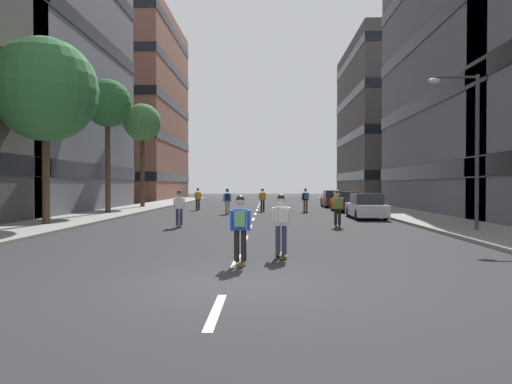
{
  "coord_description": "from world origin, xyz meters",
  "views": [
    {
      "loc": [
        0.84,
        -9.49,
        2.06
      ],
      "look_at": [
        0.0,
        24.62,
        1.5
      ],
      "focal_mm": 32.61,
      "sensor_mm": 36.0,
      "label": 1
    }
  ],
  "objects": [
    {
      "name": "streetlamp_right",
      "position": [
        9.24,
        10.15,
        4.14
      ],
      "size": [
        2.13,
        0.3,
        6.5
      ],
      "color": "#3F3F44",
      "rests_on": "sidewalk_right"
    },
    {
      "name": "street_tree_mid",
      "position": [
        -10.0,
        30.52,
        7.34
      ],
      "size": [
        3.22,
        3.22,
        8.91
      ],
      "color": "#4C3823",
      "rests_on": "sidewalk_left"
    },
    {
      "name": "building_left_far",
      "position": [
        -20.97,
        54.67,
        12.56
      ],
      "size": [
        18.09,
        21.72,
        24.94
      ],
      "color": "brown",
      "rests_on": "ground_plane"
    },
    {
      "name": "lane_markings",
      "position": [
        0.0,
        23.0,
        0.0
      ],
      "size": [
        0.16,
        52.2,
        0.01
      ],
      "color": "silver",
      "rests_on": "ground_plane"
    },
    {
      "name": "sidewalk_right",
      "position": [
        10.0,
        26.3,
        0.07
      ],
      "size": [
        3.96,
        64.3,
        0.14
      ],
      "primitive_type": "cube",
      "color": "gray",
      "rests_on": "ground_plane"
    },
    {
      "name": "parked_car_mid",
      "position": [
        6.82,
        18.73,
        0.7
      ],
      "size": [
        1.82,
        4.4,
        1.52
      ],
      "color": "silver",
      "rests_on": "ground_plane"
    },
    {
      "name": "street_tree_far",
      "position": [
        -10.0,
        21.8,
        7.46
      ],
      "size": [
        3.21,
        3.21,
        9.03
      ],
      "color": "#4C3823",
      "rests_on": "sidewalk_left"
    },
    {
      "name": "skater_5",
      "position": [
        0.14,
        2.33,
        1.02
      ],
      "size": [
        0.53,
        0.9,
        1.78
      ],
      "color": "brown",
      "rests_on": "ground_plane"
    },
    {
      "name": "skater_6",
      "position": [
        0.47,
        25.68,
        0.98
      ],
      "size": [
        0.57,
        0.92,
        1.78
      ],
      "color": "brown",
      "rests_on": "ground_plane"
    },
    {
      "name": "skater_4",
      "position": [
        1.23,
        3.59,
        1.02
      ],
      "size": [
        0.56,
        0.92,
        1.78
      ],
      "color": "brown",
      "rests_on": "ground_plane"
    },
    {
      "name": "parked_car_near",
      "position": [
        6.82,
        26.02,
        0.7
      ],
      "size": [
        1.82,
        4.4,
        1.52
      ],
      "color": "black",
      "rests_on": "ground_plane"
    },
    {
      "name": "sidewalk_left",
      "position": [
        -10.0,
        26.3,
        0.07
      ],
      "size": [
        3.96,
        64.3,
        0.14
      ],
      "primitive_type": "cube",
      "color": "gray",
      "rests_on": "ground_plane"
    },
    {
      "name": "building_right_far",
      "position": [
        20.97,
        54.67,
        10.64
      ],
      "size": [
        18.09,
        21.43,
        21.1
      ],
      "color": "#4C4744",
      "rests_on": "ground_plane"
    },
    {
      "name": "parked_car_far",
      "position": [
        6.82,
        33.0,
        0.7
      ],
      "size": [
        1.82,
        4.4,
        1.52
      ],
      "color": "maroon",
      "rests_on": "ground_plane"
    },
    {
      "name": "skater_7",
      "position": [
        -1.94,
        22.59,
        1.02
      ],
      "size": [
        0.56,
        0.92,
        1.78
      ],
      "color": "brown",
      "rests_on": "ground_plane"
    },
    {
      "name": "skater_1",
      "position": [
        3.67,
        24.95,
        1.02
      ],
      "size": [
        0.57,
        0.92,
        1.78
      ],
      "color": "brown",
      "rests_on": "ground_plane"
    },
    {
      "name": "skater_0",
      "position": [
        -3.4,
        12.66,
        0.98
      ],
      "size": [
        0.57,
        0.92,
        1.78
      ],
      "color": "brown",
      "rests_on": "ground_plane"
    },
    {
      "name": "skater_3",
      "position": [
        4.21,
        12.89,
        1.02
      ],
      "size": [
        0.54,
        0.91,
        1.78
      ],
      "color": "brown",
      "rests_on": "ground_plane"
    },
    {
      "name": "skater_2",
      "position": [
        -4.71,
        27.35,
        0.98
      ],
      "size": [
        0.54,
        0.91,
        1.78
      ],
      "color": "brown",
      "rests_on": "ground_plane"
    },
    {
      "name": "street_tree_near",
      "position": [
        -10.0,
        12.97,
        6.66
      ],
      "size": [
        5.05,
        5.05,
        9.06
      ],
      "color": "#4C3823",
      "rests_on": "sidewalk_left"
    },
    {
      "name": "ground_plane",
      "position": [
        0.0,
        23.38,
        0.0
      ],
      "size": [
        140.28,
        140.28,
        0.0
      ],
      "primitive_type": "plane",
      "color": "#28282B"
    }
  ]
}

